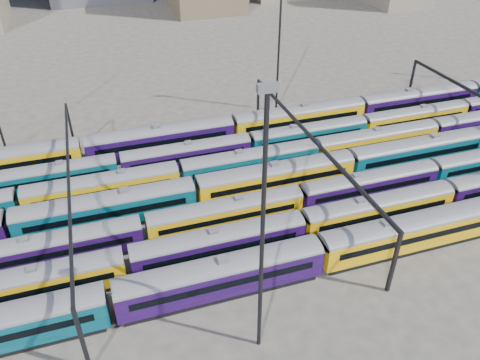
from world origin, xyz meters
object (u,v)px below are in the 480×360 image
object	(u,v)px
rake_1	(127,261)
mast_2	(263,227)
rake_2	(144,228)
rake_0	(221,273)

from	to	relation	value
rake_1	mast_2	xyz separation A→B (m)	(10.35, -12.00, 11.39)
rake_1	mast_2	bearing A→B (deg)	-49.22
mast_2	rake_2	bearing A→B (deg)	114.88
rake_2	mast_2	xyz separation A→B (m)	(7.89, -17.00, 11.46)
rake_0	mast_2	distance (m)	13.25
rake_0	mast_2	bearing A→B (deg)	-77.56
rake_1	mast_2	world-z (taller)	mast_2
rake_0	rake_1	xyz separation A→B (m)	(-8.81, 5.00, -0.25)
rake_2	mast_2	distance (m)	21.96
rake_1	rake_2	xyz separation A→B (m)	(2.47, 5.00, -0.06)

